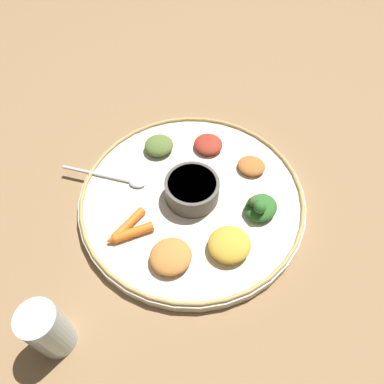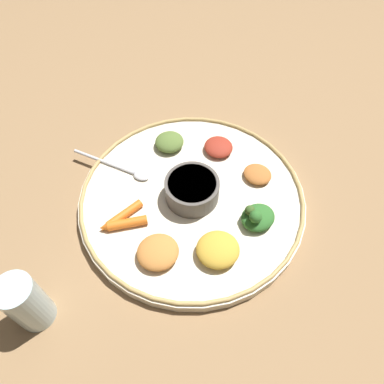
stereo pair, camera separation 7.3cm
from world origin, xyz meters
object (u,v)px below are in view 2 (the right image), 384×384
object	(u,v)px
center_bowl	(192,189)
drinking_glass	(28,305)
carrot_near_spoon	(122,216)
spoon	(122,169)
carrot_outer	(124,224)
greens_pile	(257,217)

from	to	relation	value
center_bowl	drinking_glass	bearing A→B (deg)	81.44
center_bowl	carrot_near_spoon	distance (m)	0.14
center_bowl	spoon	distance (m)	0.16
drinking_glass	spoon	bearing A→B (deg)	-70.68
spoon	carrot_near_spoon	size ratio (longest dim) A/B	1.94
spoon	drinking_glass	size ratio (longest dim) A/B	1.53
center_bowl	carrot_outer	distance (m)	0.15
carrot_near_spoon	carrot_outer	distance (m)	0.02
spoon	greens_pile	xyz separation A→B (m)	(-0.29, -0.08, 0.01)
spoon	carrot_near_spoon	xyz separation A→B (m)	(-0.09, 0.08, 0.00)
spoon	greens_pile	bearing A→B (deg)	-165.37
spoon	greens_pile	size ratio (longest dim) A/B	2.26
carrot_near_spoon	drinking_glass	size ratio (longest dim) A/B	0.79
spoon	carrot_near_spoon	bearing A→B (deg)	136.38
greens_pile	drinking_glass	bearing A→B (deg)	63.98
spoon	carrot_outer	bearing A→B (deg)	138.03
center_bowl	drinking_glass	distance (m)	0.35
center_bowl	spoon	world-z (taller)	center_bowl
greens_pile	carrot_near_spoon	size ratio (longest dim) A/B	0.86
center_bowl	carrot_near_spoon	bearing A→B (deg)	60.93
center_bowl	spoon	bearing A→B (deg)	14.97
carrot_outer	carrot_near_spoon	bearing A→B (deg)	-31.30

